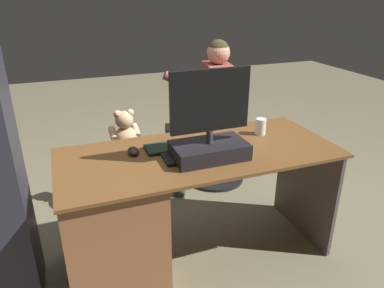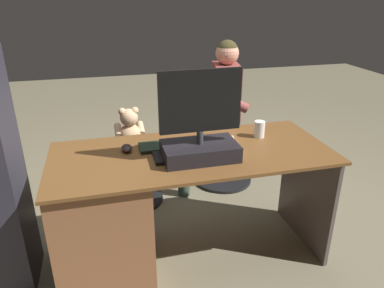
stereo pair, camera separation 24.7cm
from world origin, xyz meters
TOP-DOWN VIEW (x-y plane):
  - ground_plane at (0.00, 0.00)m, footprint 10.00×10.00m
  - desk at (0.44, 0.37)m, footprint 1.59×0.69m
  - monitor at (-0.02, 0.46)m, footprint 0.44×0.24m
  - keyboard at (0.08, 0.27)m, footprint 0.42×0.14m
  - computer_mouse at (0.36, 0.27)m, footprint 0.06×0.10m
  - cup at (-0.46, 0.26)m, footprint 0.07×0.07m
  - tv_remote at (0.20, 0.43)m, footprint 0.05×0.15m
  - notebook_binder at (-0.15, 0.38)m, footprint 0.28×0.34m
  - office_chair_teddy at (0.29, -0.38)m, footprint 0.46×0.46m
  - teddy_bear at (0.29, -0.39)m, footprint 0.22×0.22m
  - visitor_chair at (-0.51, -0.52)m, footprint 0.51×0.51m
  - person at (-0.42, -0.51)m, footprint 0.60×0.54m

SIDE VIEW (x-z plane):
  - ground_plane at x=0.00m, z-range 0.00..0.00m
  - visitor_chair at x=-0.51m, z-range 0.02..0.50m
  - office_chair_teddy at x=0.29m, z-range 0.04..0.51m
  - desk at x=0.44m, z-range 0.02..0.75m
  - teddy_bear at x=0.29m, z-range 0.46..0.77m
  - person at x=-0.42m, z-range 0.10..1.33m
  - tv_remote at x=0.20m, z-range 0.73..0.75m
  - keyboard at x=0.08m, z-range 0.73..0.75m
  - notebook_binder at x=-0.15m, z-range 0.73..0.76m
  - computer_mouse at x=0.36m, z-range 0.73..0.77m
  - cup at x=-0.46m, z-range 0.73..0.83m
  - monitor at x=-0.02m, z-range 0.62..1.11m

